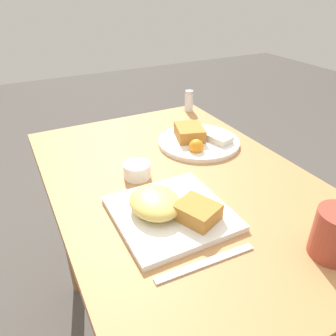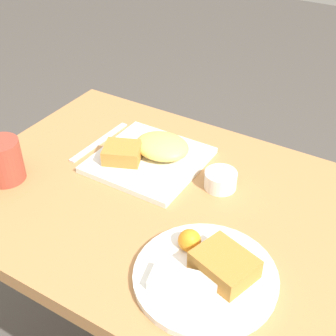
{
  "view_description": "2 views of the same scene",
  "coord_description": "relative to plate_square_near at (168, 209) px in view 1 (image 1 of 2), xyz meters",
  "views": [
    {
      "loc": [
        0.63,
        -0.37,
        1.2
      ],
      "look_at": [
        -0.03,
        -0.03,
        0.76
      ],
      "focal_mm": 35.0,
      "sensor_mm": 36.0,
      "label": 1
    },
    {
      "loc": [
        -0.39,
        0.66,
        1.39
      ],
      "look_at": [
        0.03,
        -0.03,
        0.79
      ],
      "focal_mm": 50.0,
      "sensor_mm": 36.0,
      "label": 2
    }
  ],
  "objects": [
    {
      "name": "coffee_mug",
      "position": [
        0.24,
        0.23,
        0.03
      ],
      "size": [
        0.09,
        0.09,
        0.1
      ],
      "color": "#9E3D2D",
      "rests_on": "dining_table"
    },
    {
      "name": "dining_table",
      "position": [
        -0.12,
        0.1,
        -0.13
      ],
      "size": [
        0.97,
        0.65,
        0.74
      ],
      "color": "#B27A47",
      "rests_on": "ground_plane"
    },
    {
      "name": "plate_oval_far",
      "position": [
        -0.28,
        0.25,
        -0.01
      ],
      "size": [
        0.26,
        0.26,
        0.05
      ],
      "color": "white",
      "rests_on": "dining_table"
    },
    {
      "name": "salt_shaker",
      "position": [
        -0.55,
        0.38,
        0.01
      ],
      "size": [
        0.03,
        0.03,
        0.08
      ],
      "color": "white",
      "rests_on": "dining_table"
    },
    {
      "name": "butter_knife",
      "position": [
        0.16,
        -0.0,
        -0.02
      ],
      "size": [
        0.02,
        0.21,
        0.0
      ],
      "rotation": [
        0.0,
        0.0,
        1.53
      ],
      "color": "silver",
      "rests_on": "dining_table"
    },
    {
      "name": "plate_square_near",
      "position": [
        0.0,
        0.0,
        0.0
      ],
      "size": [
        0.24,
        0.24,
        0.06
      ],
      "color": "white",
      "rests_on": "dining_table"
    },
    {
      "name": "sauce_ramekin",
      "position": [
        -0.19,
        0.0,
        -0.0
      ],
      "size": [
        0.07,
        0.07,
        0.04
      ],
      "color": "white",
      "rests_on": "dining_table"
    }
  ]
}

